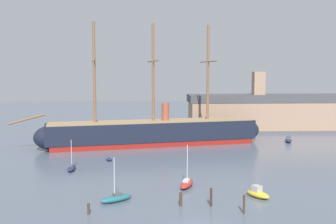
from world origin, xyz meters
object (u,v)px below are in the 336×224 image
(motorboat_far_right, at_px, (288,140))
(dockside_warehouse_right, at_px, (275,113))
(seagull_in_flight, at_px, (203,93))
(motorboat_foreground_right, at_px, (258,193))
(sailboat_mid_left, at_px, (72,168))
(dinghy_alongside_bow, at_px, (109,159))
(dinghy_far_left, at_px, (52,142))
(mooring_piling_left_pair, at_px, (244,204))
(mooring_piling_midwater, at_px, (211,197))
(mooring_piling_nearest, at_px, (181,199))
(tall_ship, at_px, (153,132))
(mooring_piling_right_pair, at_px, (89,209))
(sailboat_foreground_left, at_px, (116,198))
(sailboat_near_centre, at_px, (187,183))

(motorboat_far_right, bearing_deg, dockside_warehouse_right, 82.42)
(seagull_in_flight, bearing_deg, motorboat_foreground_right, -70.05)
(sailboat_mid_left, bearing_deg, seagull_in_flight, -3.52)
(dinghy_alongside_bow, xyz_separation_m, dinghy_far_left, (-15.65, 20.25, -0.08))
(dinghy_alongside_bow, bearing_deg, mooring_piling_left_pair, -58.09)
(mooring_piling_midwater, height_order, dockside_warehouse_right, dockside_warehouse_right)
(mooring_piling_nearest, bearing_deg, mooring_piling_left_pair, -23.36)
(tall_ship, distance_m, dinghy_alongside_bow, 18.70)
(dockside_warehouse_right, distance_m, seagull_in_flight, 54.97)
(dinghy_alongside_bow, bearing_deg, mooring_piling_right_pair, -89.33)
(mooring_piling_left_pair, bearing_deg, mooring_piling_midwater, 141.08)
(mooring_piling_nearest, bearing_deg, sailboat_foreground_left, 165.83)
(sailboat_near_centre, bearing_deg, sailboat_foreground_left, -147.21)
(motorboat_foreground_right, height_order, mooring_piling_midwater, mooring_piling_midwater)
(mooring_piling_left_pair, distance_m, dockside_warehouse_right, 73.26)
(dinghy_far_left, distance_m, mooring_piling_midwater, 57.50)
(tall_ship, distance_m, mooring_piling_midwater, 44.72)
(tall_ship, bearing_deg, sailboat_foreground_left, -97.64)
(dinghy_far_left, distance_m, motorboat_far_right, 57.95)
(sailboat_near_centre, bearing_deg, mooring_piling_midwater, -75.86)
(mooring_piling_left_pair, bearing_deg, motorboat_far_right, 65.07)
(sailboat_mid_left, height_order, dockside_warehouse_right, dockside_warehouse_right)
(dinghy_alongside_bow, xyz_separation_m, mooring_piling_nearest, (11.77, -27.65, 0.60))
(dinghy_far_left, bearing_deg, dinghy_alongside_bow, -52.30)
(motorboat_foreground_right, distance_m, mooring_piling_midwater, 7.83)
(motorboat_far_right, height_order, mooring_piling_nearest, mooring_piling_nearest)
(motorboat_foreground_right, bearing_deg, dinghy_far_left, 130.53)
(motorboat_foreground_right, bearing_deg, tall_ship, 108.63)
(dinghy_far_left, bearing_deg, mooring_piling_right_pair, -72.38)
(dinghy_far_left, relative_size, dockside_warehouse_right, 0.03)
(sailboat_mid_left, relative_size, mooring_piling_right_pair, 4.02)
(dockside_warehouse_right, bearing_deg, motorboat_far_right, -97.58)
(dockside_warehouse_right, bearing_deg, motorboat_foreground_right, -109.57)
(mooring_piling_left_pair, relative_size, dockside_warehouse_right, 0.04)
(mooring_piling_nearest, bearing_deg, tall_ship, 93.70)
(sailboat_near_centre, relative_size, seagull_in_flight, 5.60)
(sailboat_mid_left, relative_size, dockside_warehouse_right, 0.10)
(sailboat_near_centre, xyz_separation_m, mooring_piling_right_pair, (-13.04, -11.11, 0.14))
(dinghy_far_left, bearing_deg, mooring_piling_midwater, -57.02)
(dockside_warehouse_right, bearing_deg, mooring_piling_left_pair, -110.47)
(tall_ship, distance_m, sailboat_mid_left, 28.18)
(tall_ship, xyz_separation_m, dockside_warehouse_right, (35.87, 21.47, 2.29))
(mooring_piling_right_pair, bearing_deg, motorboat_far_right, 49.38)
(dinghy_alongside_bow, height_order, mooring_piling_midwater, mooring_piling_midwater)
(motorboat_far_right, relative_size, dockside_warehouse_right, 0.08)
(tall_ship, bearing_deg, mooring_piling_nearest, -86.30)
(sailboat_near_centre, height_order, dinghy_alongside_bow, sailboat_near_centre)
(sailboat_foreground_left, relative_size, mooring_piling_midwater, 2.55)
(dinghy_alongside_bow, bearing_deg, seagull_in_flight, -28.04)
(sailboat_foreground_left, relative_size, mooring_piling_left_pair, 2.59)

